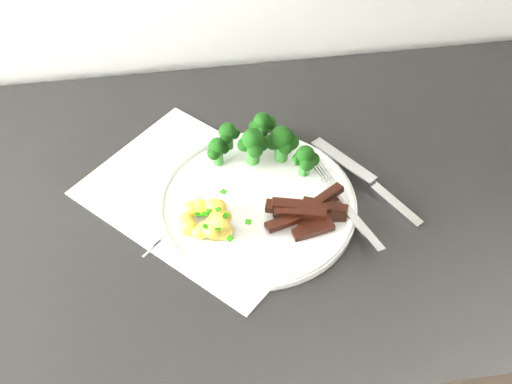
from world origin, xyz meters
TOP-DOWN VIEW (x-y plane):
  - counter at (-0.03, 1.68)m, footprint 2.36×0.59m
  - recipe_paper at (-0.15, 1.69)m, footprint 0.38×0.38m
  - plate at (-0.08, 1.67)m, footprint 0.27×0.27m
  - broccoli at (-0.06, 1.74)m, footprint 0.15×0.10m
  - potatoes at (-0.15, 1.63)m, footprint 0.09×0.09m
  - beef_strips at (-0.02, 1.63)m, footprint 0.12×0.08m
  - fork at (0.03, 1.63)m, footprint 0.06×0.17m
  - knife at (0.08, 1.66)m, footprint 0.12×0.18m

SIDE VIEW (x-z plane):
  - counter at x=-0.03m, z-range 0.00..0.89m
  - recipe_paper at x=-0.15m, z-range 0.89..0.89m
  - plate at x=-0.08m, z-range 0.89..0.90m
  - knife at x=0.08m, z-range 0.88..0.91m
  - fork at x=0.03m, z-range 0.90..0.91m
  - beef_strips at x=-0.02m, z-range 0.89..0.92m
  - potatoes at x=-0.15m, z-range 0.89..0.93m
  - broccoli at x=-0.06m, z-range 0.90..0.97m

